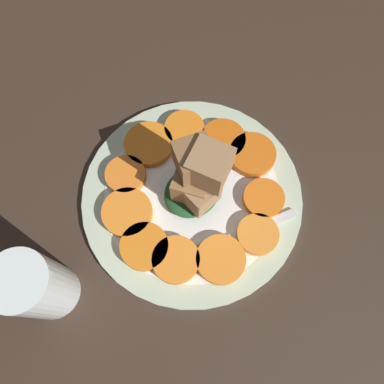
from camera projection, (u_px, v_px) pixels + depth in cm
name	position (u px, v px, depth cm)	size (l,w,h in cm)	color
table_slab	(192.00, 200.00, 54.12)	(120.00, 120.00, 2.00)	#38281E
plate	(192.00, 196.00, 52.70)	(30.86, 30.86, 1.05)	beige
carrot_slice_0	(176.00, 260.00, 48.30)	(6.22, 6.22, 1.28)	orange
carrot_slice_1	(221.00, 259.00, 48.31)	(6.48, 6.48, 1.28)	orange
carrot_slice_2	(258.00, 235.00, 49.48)	(5.57, 5.57, 1.28)	orange
carrot_slice_3	(264.00, 199.00, 51.27)	(5.65, 5.65, 1.28)	orange
carrot_slice_4	(252.00, 155.00, 53.64)	(6.70, 6.70, 1.28)	orange
carrot_slice_5	(223.00, 140.00, 54.48)	(6.53, 6.53, 1.28)	#D56014
carrot_slice_6	(184.00, 129.00, 55.11)	(5.87, 5.87, 1.28)	orange
carrot_slice_7	(149.00, 145.00, 54.21)	(7.02, 7.02, 1.28)	orange
carrot_slice_8	(126.00, 175.00, 52.51)	(5.68, 5.68, 1.28)	orange
carrot_slice_9	(127.00, 213.00, 50.56)	(6.86, 6.86, 1.28)	orange
carrot_slice_10	(144.00, 246.00, 48.92)	(6.37, 6.37, 1.28)	orange
center_pile	(196.00, 179.00, 47.55)	(8.86, 7.79, 11.13)	#235128
fork	(231.00, 238.00, 49.74)	(17.99, 7.08, 0.40)	silver
water_glass	(37.00, 287.00, 43.12)	(6.87, 6.87, 11.63)	silver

